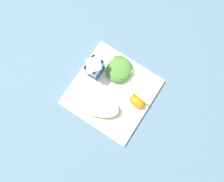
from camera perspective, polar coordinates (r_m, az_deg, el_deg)
The scene contains 6 objects.
ground at distance 0.75m, azimuth 0.00°, elevation -0.34°, with size 3.00×3.00×0.00m, color slate.
white_plate at distance 0.74m, azimuth 0.00°, elevation -0.24°, with size 0.28×0.28×0.02m, color white.
cheesy_pizza_bread at distance 0.71m, azimuth -4.54°, elevation -4.09°, with size 0.12×0.19×0.04m.
green_salad_pile at distance 0.73m, azimuth 2.01°, elevation 6.03°, with size 0.10×0.09×0.04m.
milk_carton at distance 0.69m, azimuth -4.95°, elevation 6.67°, with size 0.06×0.04×0.11m.
orange_wedge_front at distance 0.71m, azimuth 7.07°, elevation -2.99°, with size 0.04×0.06×0.04m.
Camera 1 is at (-0.10, -0.07, 0.74)m, focal length 32.58 mm.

